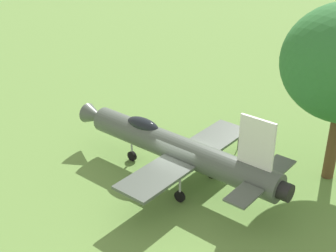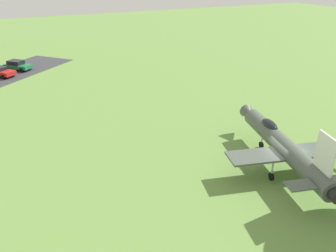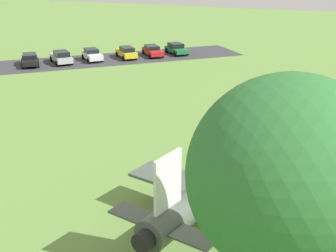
{
  "view_description": "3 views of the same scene",
  "coord_description": "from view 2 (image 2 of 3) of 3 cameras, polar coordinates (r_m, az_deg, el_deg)",
  "views": [
    {
      "loc": [
        19.59,
        8.46,
        14.18
      ],
      "look_at": [
        -1.49,
        -1.36,
        2.43
      ],
      "focal_mm": 49.44,
      "sensor_mm": 36.0,
      "label": 1
    },
    {
      "loc": [
        17.7,
        16.44,
        14.45
      ],
      "look_at": [
        5.89,
        -8.14,
        1.5
      ],
      "focal_mm": 36.18,
      "sensor_mm": 36.0,
      "label": 2
    },
    {
      "loc": [
        -5.08,
        20.37,
        12.8
      ],
      "look_at": [
        5.89,
        -8.14,
        1.5
      ],
      "focal_mm": 49.57,
      "sensor_mm": 36.0,
      "label": 3
    }
  ],
  "objects": [
    {
      "name": "ground_plane",
      "position": [
        28.15,
        18.44,
        -6.96
      ],
      "size": [
        200.0,
        200.0,
        0.0
      ],
      "primitive_type": "plane",
      "color": "#668E42"
    },
    {
      "name": "display_jet",
      "position": [
        27.4,
        18.69,
        -2.95
      ],
      "size": [
        9.46,
        13.52,
        5.2
      ],
      "rotation": [
        0.0,
        0.0,
        4.46
      ],
      "color": "#4C564C",
      "rests_on": "ground_plane"
    },
    {
      "name": "parked_car_green",
      "position": [
        57.14,
        -24.03,
        9.35
      ],
      "size": [
        4.26,
        4.24,
        1.45
      ],
      "rotation": [
        0.0,
        0.0,
        8.65
      ],
      "color": "#1E6B3D",
      "rests_on": "ground_plane"
    }
  ]
}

